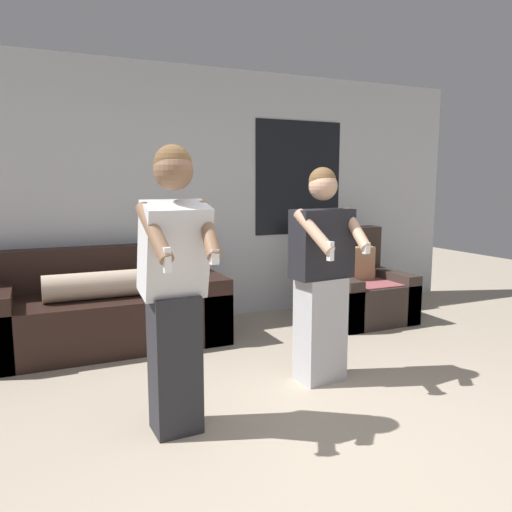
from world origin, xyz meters
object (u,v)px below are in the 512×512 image
object	(u,v)px
armchair	(358,290)
person_right	(322,277)
person_left	(175,289)
couch	(107,310)

from	to	relation	value
armchair	person_right	xyz separation A→B (m)	(-1.31, -1.34, 0.48)
armchair	person_right	bearing A→B (deg)	-134.20
person_left	person_right	bearing A→B (deg)	15.80
person_left	person_right	xyz separation A→B (m)	(1.21, 0.34, -0.09)
couch	armchair	xyz separation A→B (m)	(2.66, -0.20, -0.01)
person_right	couch	bearing A→B (deg)	131.13
armchair	person_left	distance (m)	3.08
couch	person_left	bearing A→B (deg)	-85.72
armchair	person_right	world-z (taller)	person_right
couch	person_left	size ratio (longest dim) A/B	1.24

